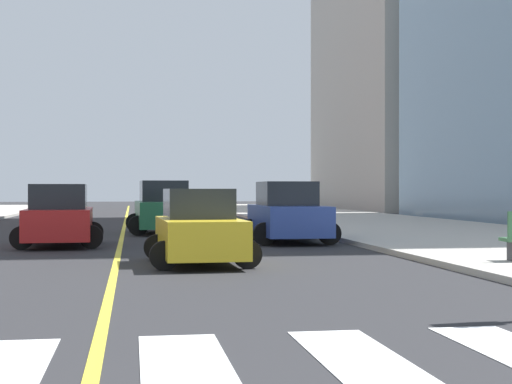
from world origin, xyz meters
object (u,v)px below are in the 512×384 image
car_yellow_second (199,229)px  car_green_fourth (164,209)px  car_red_nearest (59,217)px  car_blue_third (288,214)px

car_yellow_second → car_green_fourth: bearing=-90.6°
car_red_nearest → car_blue_third: 7.36m
car_green_fourth → car_yellow_second: bearing=89.3°
car_yellow_second → car_blue_third: (3.56, 7.10, 0.11)m
car_yellow_second → car_blue_third: 7.94m
car_red_nearest → car_blue_third: (7.33, 0.68, 0.05)m
car_red_nearest → car_yellow_second: bearing=-61.4°
car_red_nearest → car_yellow_second: car_red_nearest is taller
car_red_nearest → car_green_fourth: (3.47, 6.57, 0.09)m
car_blue_third → car_yellow_second: bearing=63.1°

